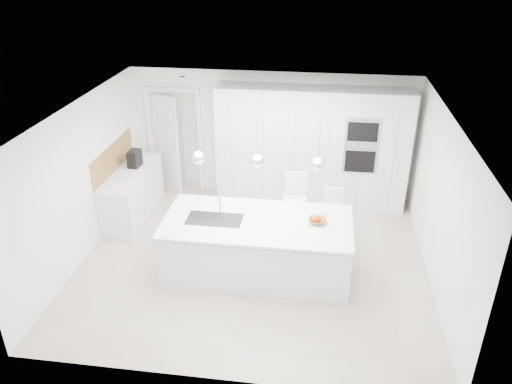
# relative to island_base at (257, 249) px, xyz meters

# --- Properties ---
(floor) EXTENTS (5.50, 5.50, 0.00)m
(floor) POSITION_rel_island_base_xyz_m (-0.10, 0.30, -0.43)
(floor) COLOR #BAAD98
(floor) RESTS_ON ground
(wall_back) EXTENTS (5.50, 0.00, 5.50)m
(wall_back) POSITION_rel_island_base_xyz_m (-0.10, 2.80, 0.82)
(wall_back) COLOR white
(wall_back) RESTS_ON ground
(wall_left) EXTENTS (0.00, 5.00, 5.00)m
(wall_left) POSITION_rel_island_base_xyz_m (-2.85, 0.30, 0.82)
(wall_left) COLOR white
(wall_left) RESTS_ON ground
(ceiling) EXTENTS (5.50, 5.50, 0.00)m
(ceiling) POSITION_rel_island_base_xyz_m (-0.10, 0.30, 2.07)
(ceiling) COLOR white
(ceiling) RESTS_ON wall_back
(tall_cabinets) EXTENTS (3.60, 0.60, 2.30)m
(tall_cabinets) POSITION_rel_island_base_xyz_m (0.70, 2.50, 0.72)
(tall_cabinets) COLOR silver
(tall_cabinets) RESTS_ON floor
(oven_stack) EXTENTS (0.62, 0.04, 1.05)m
(oven_stack) POSITION_rel_island_base_xyz_m (1.60, 2.19, 0.92)
(oven_stack) COLOR #A5A5A8
(oven_stack) RESTS_ON tall_cabinets
(doorway_frame) EXTENTS (1.11, 0.08, 2.13)m
(doorway_frame) POSITION_rel_island_base_xyz_m (-2.05, 2.77, 0.59)
(doorway_frame) COLOR white
(doorway_frame) RESTS_ON floor
(hallway_door) EXTENTS (0.76, 0.38, 2.00)m
(hallway_door) POSITION_rel_island_base_xyz_m (-2.30, 2.72, 0.57)
(hallway_door) COLOR white
(hallway_door) RESTS_ON floor
(radiator) EXTENTS (0.32, 0.04, 1.40)m
(radiator) POSITION_rel_island_base_xyz_m (-1.73, 2.76, 0.42)
(radiator) COLOR white
(radiator) RESTS_ON floor
(left_base_cabinets) EXTENTS (0.60, 1.80, 0.86)m
(left_base_cabinets) POSITION_rel_island_base_xyz_m (-2.55, 1.50, 0.00)
(left_base_cabinets) COLOR silver
(left_base_cabinets) RESTS_ON floor
(left_worktop) EXTENTS (0.62, 1.82, 0.04)m
(left_worktop) POSITION_rel_island_base_xyz_m (-2.55, 1.50, 0.45)
(left_worktop) COLOR white
(left_worktop) RESTS_ON left_base_cabinets
(oak_backsplash) EXTENTS (0.02, 1.80, 0.50)m
(oak_backsplash) POSITION_rel_island_base_xyz_m (-2.84, 1.50, 0.72)
(oak_backsplash) COLOR olive
(oak_backsplash) RESTS_ON wall_left
(island_base) EXTENTS (2.80, 1.20, 0.86)m
(island_base) POSITION_rel_island_base_xyz_m (0.00, 0.00, 0.00)
(island_base) COLOR silver
(island_base) RESTS_ON floor
(island_worktop) EXTENTS (2.84, 1.40, 0.04)m
(island_worktop) POSITION_rel_island_base_xyz_m (0.00, 0.05, 0.45)
(island_worktop) COLOR white
(island_worktop) RESTS_ON island_base
(island_sink) EXTENTS (0.84, 0.44, 0.18)m
(island_sink) POSITION_rel_island_base_xyz_m (-0.65, -0.00, 0.39)
(island_sink) COLOR #3F3F42
(island_sink) RESTS_ON island_worktop
(island_tap) EXTENTS (0.02, 0.02, 0.30)m
(island_tap) POSITION_rel_island_base_xyz_m (-0.60, 0.20, 0.62)
(island_tap) COLOR white
(island_tap) RESTS_ON island_worktop
(pendant_left) EXTENTS (0.20, 0.20, 0.20)m
(pendant_left) POSITION_rel_island_base_xyz_m (-0.85, -0.00, 1.47)
(pendant_left) COLOR white
(pendant_left) RESTS_ON ceiling
(pendant_mid) EXTENTS (0.20, 0.20, 0.20)m
(pendant_mid) POSITION_rel_island_base_xyz_m (-0.00, -0.00, 1.47)
(pendant_mid) COLOR white
(pendant_mid) RESTS_ON ceiling
(pendant_right) EXTENTS (0.20, 0.20, 0.20)m
(pendant_right) POSITION_rel_island_base_xyz_m (0.85, -0.00, 1.47)
(pendant_right) COLOR white
(pendant_right) RESTS_ON ceiling
(fruit_bowl) EXTENTS (0.28, 0.28, 0.07)m
(fruit_bowl) POSITION_rel_island_base_xyz_m (0.89, 0.10, 0.50)
(fruit_bowl) COLOR olive
(fruit_bowl) RESTS_ON island_worktop
(espresso_machine) EXTENTS (0.21, 0.31, 0.31)m
(espresso_machine) POSITION_rel_island_base_xyz_m (-2.53, 1.74, 0.63)
(espresso_machine) COLOR black
(espresso_machine) RESTS_ON left_worktop
(bar_stool_left) EXTENTS (0.48, 0.61, 1.22)m
(bar_stool_left) POSITION_rel_island_base_xyz_m (0.50, 1.01, 0.18)
(bar_stool_left) COLOR white
(bar_stool_left) RESTS_ON floor
(bar_stool_right) EXTENTS (0.37, 0.49, 1.03)m
(bar_stool_right) POSITION_rel_island_base_xyz_m (1.13, 0.92, 0.09)
(bar_stool_right) COLOR white
(bar_stool_right) RESTS_ON floor
(apple_a) EXTENTS (0.08, 0.08, 0.08)m
(apple_a) POSITION_rel_island_base_xyz_m (0.91, 0.07, 0.54)
(apple_a) COLOR red
(apple_a) RESTS_ON fruit_bowl
(apple_b) EXTENTS (0.09, 0.09, 0.09)m
(apple_b) POSITION_rel_island_base_xyz_m (0.91, 0.07, 0.54)
(apple_b) COLOR red
(apple_b) RESTS_ON fruit_bowl
(apple_c) EXTENTS (0.07, 0.07, 0.07)m
(apple_c) POSITION_rel_island_base_xyz_m (0.86, 0.11, 0.53)
(apple_c) COLOR red
(apple_c) RESTS_ON fruit_bowl
(apple_extra_3) EXTENTS (0.07, 0.07, 0.07)m
(apple_extra_3) POSITION_rel_island_base_xyz_m (0.84, 0.06, 0.53)
(apple_extra_3) COLOR red
(apple_extra_3) RESTS_ON fruit_bowl
(banana_bunch) EXTENTS (0.25, 0.18, 0.22)m
(banana_bunch) POSITION_rel_island_base_xyz_m (0.93, 0.10, 0.59)
(banana_bunch) COLOR yellow
(banana_bunch) RESTS_ON fruit_bowl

